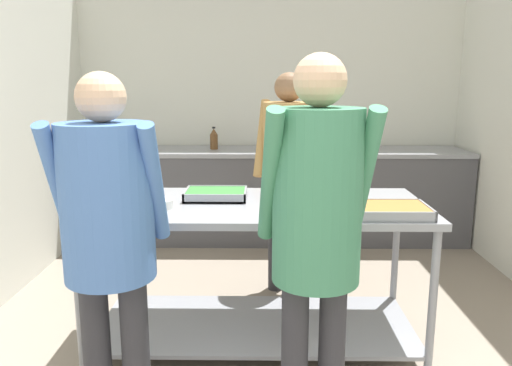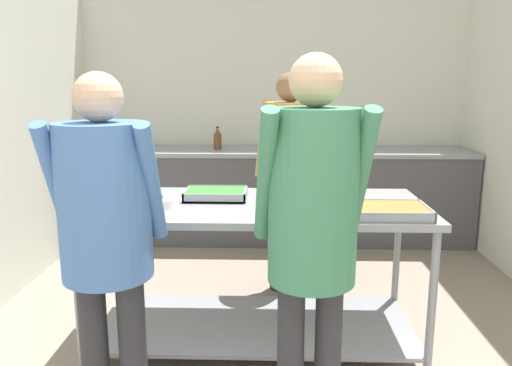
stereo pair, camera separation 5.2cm
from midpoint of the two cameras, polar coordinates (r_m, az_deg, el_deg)
The scene contains 12 objects.
wall_rear at distance 5.27m, azimuth 2.33°, elevation 8.77°, with size 4.01×0.06×2.65m.
back_counter at distance 5.02m, azimuth 2.29°, elevation -1.35°, with size 3.85×0.65×0.92m.
serving_counter at distance 2.99m, azimuth 0.45°, elevation -7.68°, with size 1.97×0.85×0.89m.
plate_stack at distance 2.92m, azimuth -15.46°, elevation -2.21°, with size 0.24×0.24×0.05m.
broccoli_bowl at distance 2.85m, azimuth -10.82°, elevation -2.18°, with size 0.18×0.18×0.09m.
serving_tray_roast at distance 3.03m, azimuth -4.09°, elevation -1.30°, with size 0.37×0.27×0.05m.
sauce_pan at distance 3.02m, azimuth 4.20°, elevation -0.99°, with size 0.43×0.29×0.08m.
serving_tray_vegetables at distance 2.73m, azimuth 14.79°, elevation -3.11°, with size 0.47×0.30×0.05m.
guest_serving_left at distance 2.04m, azimuth 7.21°, elevation -3.82°, with size 0.49×0.37×1.69m.
guest_serving_right at distance 2.26m, azimuth -16.17°, elevation -4.08°, with size 0.49×0.39×1.63m.
cook_behind_counter at distance 3.67m, azimuth 4.29°, elevation 2.55°, with size 0.52×0.41×1.65m.
water_bottle at distance 4.98m, azimuth -4.11°, elevation 5.04°, with size 0.08×0.08×0.22m.
Camera 2 is at (-0.03, -0.97, 1.59)m, focal length 35.00 mm.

